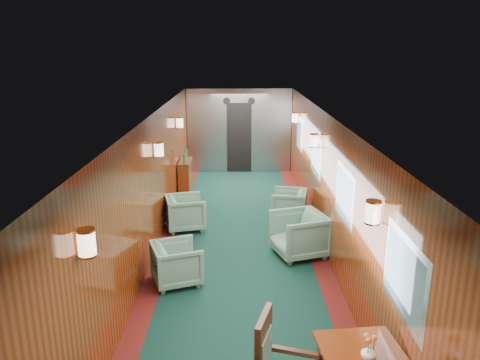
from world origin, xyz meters
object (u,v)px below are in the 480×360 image
at_px(credenza, 185,176).
at_px(armchair_left_far, 186,213).
at_px(armchair_right_near, 299,234).
at_px(armchair_right_far, 289,205).
at_px(armchair_left_near, 177,263).

relative_size(credenza, armchair_left_far, 1.46).
distance_m(armchair_left_far, armchair_right_near, 2.43).
distance_m(credenza, armchair_right_far, 3.05).
relative_size(armchair_left_near, armchair_left_far, 0.95).
bearing_deg(credenza, armchair_left_near, -85.50).
distance_m(credenza, armchair_right_near, 4.38).
xyz_separation_m(armchair_left_far, armchair_right_near, (2.09, -1.25, 0.05)).
distance_m(armchair_left_near, armchair_right_near, 2.21).
height_order(credenza, armchair_right_far, credenza).
relative_size(credenza, armchair_left_near, 1.54).
relative_size(armchair_left_near, armchair_right_near, 0.84).
height_order(credenza, armchair_left_near, credenza).
relative_size(credenza, armchair_right_near, 1.29).
xyz_separation_m(armchair_left_near, armchair_right_far, (2.00, 2.75, -0.00)).
bearing_deg(credenza, armchair_right_near, -57.56).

